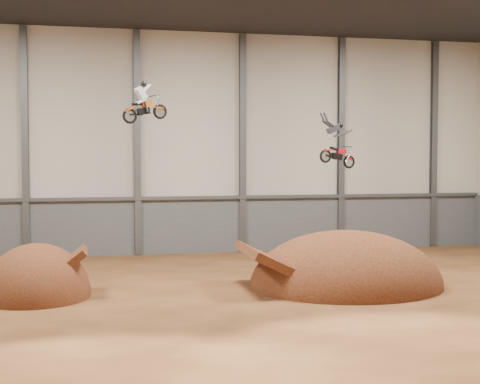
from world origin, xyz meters
The scene contains 13 objects.
floor centered at (0.00, 0.00, 0.00)m, with size 40.00×40.00×0.00m, color #482713.
back_wall centered at (0.00, 15.00, 7.00)m, with size 40.00×0.10×14.00m, color beige.
lower_band_back centered at (0.00, 14.90, 1.75)m, with size 39.80×0.18×3.50m, color #525559.
steel_rail centered at (0.00, 14.75, 3.55)m, with size 39.80×0.35×0.20m, color #47494F.
steel_column_1 centered at (-10.00, 14.80, 7.00)m, with size 0.40×0.36×13.90m, color #47494F.
steel_column_2 centered at (-3.33, 14.80, 7.00)m, with size 0.40×0.36×13.90m, color #47494F.
steel_column_3 centered at (3.33, 14.80, 7.00)m, with size 0.40×0.36×13.90m, color #47494F.
steel_column_4 centered at (10.00, 14.80, 7.00)m, with size 0.40×0.36×13.90m, color #47494F.
steel_column_5 centered at (16.67, 14.80, 7.00)m, with size 0.40×0.36×13.90m, color #47494F.
takeoff_ramp centered at (-8.43, 3.18, 0.00)m, with size 4.69×5.41×4.69m, color #3B1B0E.
landing_ramp centered at (5.70, 2.58, 0.00)m, with size 9.20×8.14×5.31m, color #3B1B0E.
fmx_rider_a centered at (-3.59, 3.35, 8.71)m, with size 2.15×0.82×1.95m, color #CD4F03, non-canonical shape.
fmx_rider_b centered at (5.94, 4.66, 6.90)m, with size 2.82×0.81×2.42m, color red, non-canonical shape.
Camera 1 is at (-5.73, -27.04, 6.12)m, focal length 50.00 mm.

